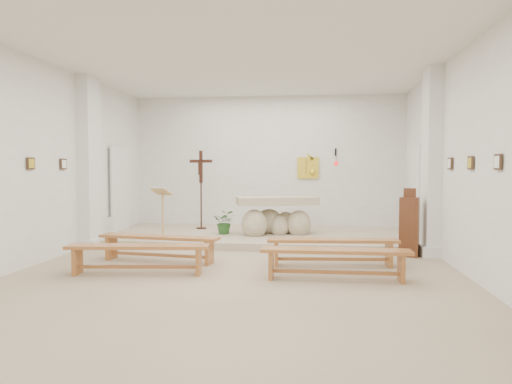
# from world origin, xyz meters

# --- Properties ---
(ground) EXTENTS (7.00, 10.00, 0.00)m
(ground) POSITION_xyz_m (0.00, 0.00, 0.00)
(ground) COLOR tan
(ground) RESTS_ON ground
(wall_left) EXTENTS (0.02, 10.00, 3.50)m
(wall_left) POSITION_xyz_m (-3.49, 0.00, 1.75)
(wall_left) COLOR white
(wall_left) RESTS_ON ground
(wall_right) EXTENTS (0.02, 10.00, 3.50)m
(wall_right) POSITION_xyz_m (3.49, 0.00, 1.75)
(wall_right) COLOR white
(wall_right) RESTS_ON ground
(wall_back) EXTENTS (7.00, 0.02, 3.50)m
(wall_back) POSITION_xyz_m (0.00, 4.99, 1.75)
(wall_back) COLOR white
(wall_back) RESTS_ON ground
(ceiling) EXTENTS (7.00, 10.00, 0.02)m
(ceiling) POSITION_xyz_m (0.00, 0.00, 3.49)
(ceiling) COLOR silver
(ceiling) RESTS_ON wall_back
(sanctuary_platform) EXTENTS (6.98, 3.00, 0.15)m
(sanctuary_platform) POSITION_xyz_m (0.00, 3.50, 0.07)
(sanctuary_platform) COLOR #C0AC94
(sanctuary_platform) RESTS_ON ground
(pilaster_left) EXTENTS (0.26, 0.55, 3.50)m
(pilaster_left) POSITION_xyz_m (-3.37, 2.00, 1.75)
(pilaster_left) COLOR white
(pilaster_left) RESTS_ON ground
(pilaster_right) EXTENTS (0.26, 0.55, 3.50)m
(pilaster_right) POSITION_xyz_m (3.37, 2.00, 1.75)
(pilaster_right) COLOR white
(pilaster_right) RESTS_ON ground
(gold_wall_relief) EXTENTS (0.55, 0.04, 0.55)m
(gold_wall_relief) POSITION_xyz_m (1.05, 4.96, 1.65)
(gold_wall_relief) COLOR gold
(gold_wall_relief) RESTS_ON wall_back
(sanctuary_lamp) EXTENTS (0.11, 0.36, 0.44)m
(sanctuary_lamp) POSITION_xyz_m (1.75, 4.71, 1.81)
(sanctuary_lamp) COLOR black
(sanctuary_lamp) RESTS_ON wall_back
(station_frame_left_mid) EXTENTS (0.03, 0.20, 0.20)m
(station_frame_left_mid) POSITION_xyz_m (-3.47, 0.20, 1.72)
(station_frame_left_mid) COLOR #3A2819
(station_frame_left_mid) RESTS_ON wall_left
(station_frame_left_rear) EXTENTS (0.03, 0.20, 0.20)m
(station_frame_left_rear) POSITION_xyz_m (-3.47, 1.20, 1.72)
(station_frame_left_rear) COLOR #3A2819
(station_frame_left_rear) RESTS_ON wall_left
(station_frame_right_front) EXTENTS (0.03, 0.20, 0.20)m
(station_frame_right_front) POSITION_xyz_m (3.47, -0.80, 1.72)
(station_frame_right_front) COLOR #3A2819
(station_frame_right_front) RESTS_ON wall_right
(station_frame_right_mid) EXTENTS (0.03, 0.20, 0.20)m
(station_frame_right_mid) POSITION_xyz_m (3.47, 0.20, 1.72)
(station_frame_right_mid) COLOR #3A2819
(station_frame_right_mid) RESTS_ON wall_right
(station_frame_right_rear) EXTENTS (0.03, 0.20, 0.20)m
(station_frame_right_rear) POSITION_xyz_m (3.47, 1.20, 1.72)
(station_frame_right_rear) COLOR #3A2819
(station_frame_right_rear) RESTS_ON wall_right
(radiator_left) EXTENTS (0.10, 0.85, 0.52)m
(radiator_left) POSITION_xyz_m (-3.43, 2.70, 0.27)
(radiator_left) COLOR silver
(radiator_left) RESTS_ON ground
(radiator_right) EXTENTS (0.10, 0.85, 0.52)m
(radiator_right) POSITION_xyz_m (3.43, 2.70, 0.27)
(radiator_right) COLOR silver
(radiator_right) RESTS_ON ground
(altar) EXTENTS (1.92, 1.16, 0.93)m
(altar) POSITION_xyz_m (0.35, 3.39, 0.51)
(altar) COLOR beige
(altar) RESTS_ON sanctuary_platform
(lectern) EXTENTS (0.46, 0.42, 1.09)m
(lectern) POSITION_xyz_m (-2.01, 2.51, 0.69)
(lectern) COLOR tan
(lectern) RESTS_ON sanctuary_platform
(crucifix_stand) EXTENTS (0.58, 0.25, 1.92)m
(crucifix_stand) POSITION_xyz_m (-1.55, 4.08, 1.26)
(crucifix_stand) COLOR #3C1C13
(crucifix_stand) RESTS_ON sanctuary_platform
(potted_plant) EXTENTS (0.50, 0.44, 0.54)m
(potted_plant) POSITION_xyz_m (-0.81, 3.30, 0.42)
(potted_plant) COLOR #255421
(potted_plant) RESTS_ON sanctuary_platform
(donation_pedestal) EXTENTS (0.42, 0.42, 1.27)m
(donation_pedestal) POSITION_xyz_m (2.96, 1.90, 0.56)
(donation_pedestal) COLOR brown
(donation_pedestal) RESTS_ON ground
(bench_left_front) EXTENTS (2.20, 0.62, 0.46)m
(bench_left_front) POSITION_xyz_m (-1.50, 0.82, 0.35)
(bench_left_front) COLOR #AC6A32
(bench_left_front) RESTS_ON ground
(bench_right_front) EXTENTS (2.20, 0.54, 0.46)m
(bench_right_front) POSITION_xyz_m (1.50, 0.82, 0.35)
(bench_right_front) COLOR #AC6A32
(bench_right_front) RESTS_ON ground
(bench_left_second) EXTENTS (2.20, 0.59, 0.46)m
(bench_left_second) POSITION_xyz_m (-1.50, -0.15, 0.35)
(bench_left_second) COLOR #AC6A32
(bench_left_second) RESTS_ON ground
(bench_right_second) EXTENTS (2.18, 0.37, 0.46)m
(bench_right_second) POSITION_xyz_m (1.50, -0.15, 0.35)
(bench_right_second) COLOR #AC6A32
(bench_right_second) RESTS_ON ground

